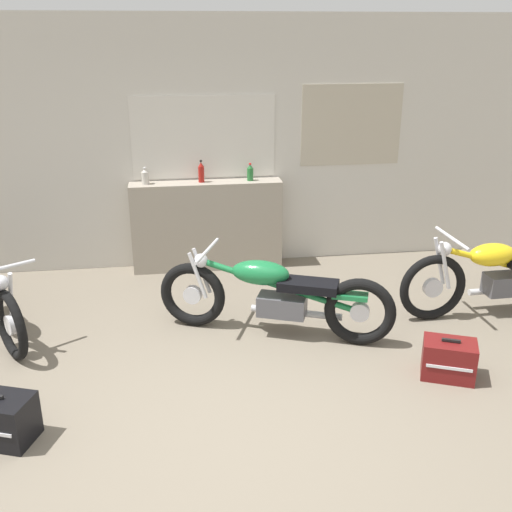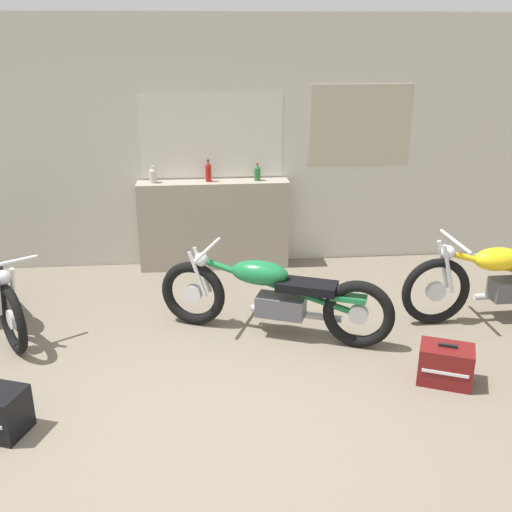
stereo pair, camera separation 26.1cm
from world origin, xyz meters
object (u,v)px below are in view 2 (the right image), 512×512
object	(u,v)px
bottle_leftmost	(153,175)
motorcycle_yellow	(505,280)
bottle_center	(257,173)
motorcycle_green	(273,296)
bottle_left_center	(208,172)
hard_case_darkred	(446,364)

from	to	relation	value
bottle_leftmost	motorcycle_yellow	xyz separation A→B (m)	(3.37, -1.65, -0.70)
bottle_center	motorcycle_green	size ratio (longest dim) A/B	0.10
bottle_left_center	motorcycle_green	world-z (taller)	bottle_left_center
motorcycle_yellow	bottle_center	bearing A→B (deg)	143.18
bottle_leftmost	motorcycle_yellow	distance (m)	3.81
motorcycle_yellow	hard_case_darkred	xyz separation A→B (m)	(-0.96, -1.02, -0.25)
bottle_center	bottle_leftmost	bearing A→B (deg)	-179.97
motorcycle_yellow	hard_case_darkred	distance (m)	1.42
bottle_center	motorcycle_green	distance (m)	1.90
bottle_leftmost	motorcycle_green	bearing A→B (deg)	-56.86
motorcycle_green	hard_case_darkred	size ratio (longest dim) A/B	4.23
motorcycle_yellow	hard_case_darkred	bearing A→B (deg)	-133.33
bottle_leftmost	hard_case_darkred	distance (m)	3.71
bottle_leftmost	bottle_left_center	bearing A→B (deg)	0.08
bottle_left_center	bottle_center	xyz separation A→B (m)	(0.55, -0.00, -0.02)
bottle_leftmost	motorcycle_yellow	bearing A→B (deg)	-26.06
bottle_left_center	bottle_leftmost	bearing A→B (deg)	-179.92
bottle_left_center	hard_case_darkred	distance (m)	3.35
bottle_leftmost	bottle_left_center	distance (m)	0.62
hard_case_darkred	motorcycle_green	bearing A→B (deg)	144.27
motorcycle_yellow	hard_case_darkred	world-z (taller)	motorcycle_yellow
bottle_left_center	bottle_center	bearing A→B (deg)	-0.02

